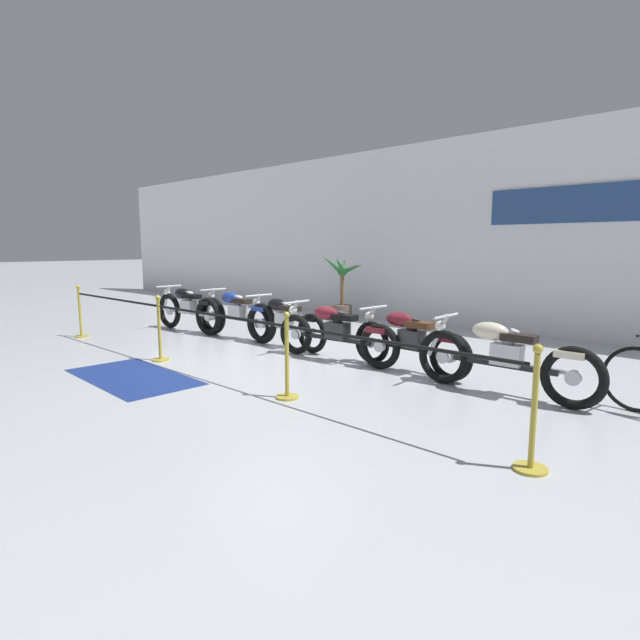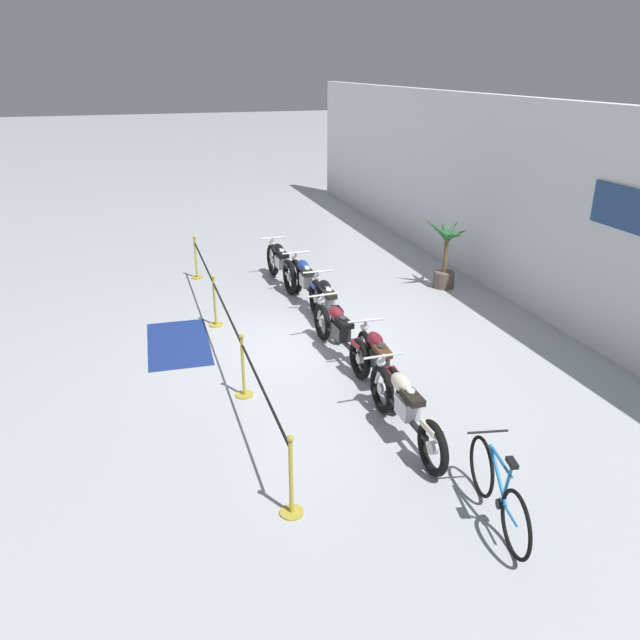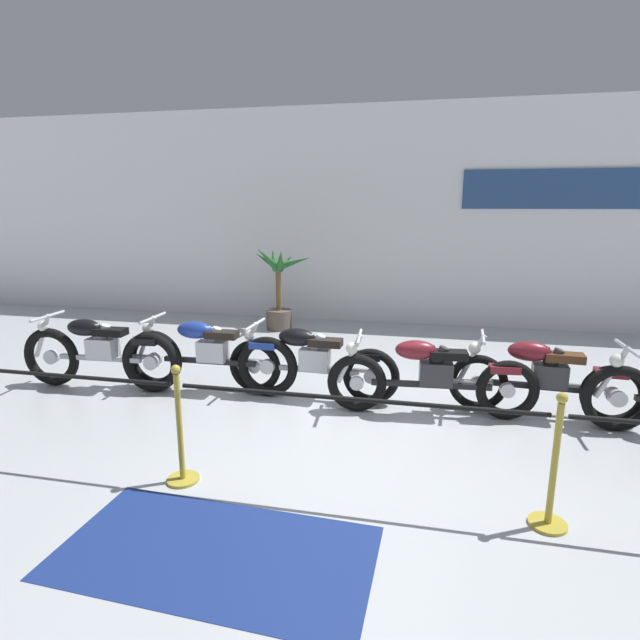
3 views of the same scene
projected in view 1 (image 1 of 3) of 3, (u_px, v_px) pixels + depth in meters
The scene contains 14 objects.
ground_plane at pixel (281, 359), 8.11m from camera, with size 120.00×120.00×0.00m, color #B2B7BC.
back_wall at pixel (444, 234), 11.51m from camera, with size 28.00×0.29×4.20m.
motorcycle_black_0 at pixel (188, 309), 10.70m from camera, with size 2.19×0.62×0.97m.
motorcycle_blue_1 at pixel (236, 315), 9.88m from camera, with size 2.30×0.62×0.96m.
motorcycle_black_2 at pixel (283, 322), 9.05m from camera, with size 2.17×0.62×0.92m.
motorcycle_maroon_3 at pixel (335, 333), 7.92m from camera, with size 2.35×0.62×0.92m.
motorcycle_maroon_4 at pixel (408, 341), 7.25m from camera, with size 2.07×0.62×0.91m.
motorcycle_cream_5 at pixel (502, 358), 6.10m from camera, with size 2.33×0.62×0.94m.
potted_palm_left_of_row at pixel (342, 289), 12.31m from camera, with size 1.16×0.96×1.66m.
stanchion_far_left at pixel (159, 316), 7.91m from camera, with size 9.04×0.28×1.05m.
stanchion_mid_left at pixel (160, 338), 7.98m from camera, with size 0.28×0.28×1.05m.
stanchion_mid_right at pixel (287, 369), 5.99m from camera, with size 0.28×0.28×1.05m.
stanchion_far_right at pixel (533, 428), 4.04m from camera, with size 0.28×0.28×1.05m.
floor_banner at pixel (133, 377), 7.01m from camera, with size 2.18×1.11×0.01m, color navy.
Camera 1 is at (5.85, -5.38, 1.82)m, focal length 28.00 mm.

